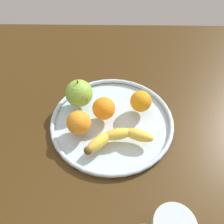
# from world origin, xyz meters

# --- Properties ---
(ground_plane) EXTENTS (1.11, 1.11, 0.04)m
(ground_plane) POSITION_xyz_m (0.00, 0.00, -0.02)
(ground_plane) COLOR #3F2A10
(fruit_bowl) EXTENTS (0.35, 0.35, 0.02)m
(fruit_bowl) POSITION_xyz_m (0.00, 0.00, 0.01)
(fruit_bowl) COLOR silver
(fruit_bowl) RESTS_ON ground_plane
(banana) EXTENTS (0.19, 0.09, 0.03)m
(banana) POSITION_xyz_m (-0.01, 0.07, 0.03)
(banana) COLOR yellow
(banana) RESTS_ON fruit_bowl
(apple) EXTENTS (0.08, 0.08, 0.09)m
(apple) POSITION_xyz_m (0.10, -0.06, 0.06)
(apple) COLOR #86B93E
(apple) RESTS_ON fruit_bowl
(orange_back_right) EXTENTS (0.06, 0.06, 0.06)m
(orange_back_right) POSITION_xyz_m (-0.08, -0.04, 0.05)
(orange_back_right) COLOR orange
(orange_back_right) RESTS_ON fruit_bowl
(orange_front_left) EXTENTS (0.06, 0.06, 0.06)m
(orange_front_left) POSITION_xyz_m (0.09, 0.04, 0.05)
(orange_front_left) COLOR orange
(orange_front_left) RESTS_ON fruit_bowl
(orange_back_left) EXTENTS (0.06, 0.06, 0.06)m
(orange_back_left) POSITION_xyz_m (0.02, -0.01, 0.05)
(orange_back_left) COLOR orange
(orange_back_left) RESTS_ON fruit_bowl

